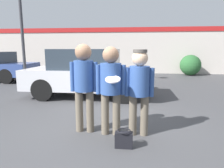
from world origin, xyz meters
The scene contains 9 objects.
ground_plane centered at (0.00, 0.00, 0.00)m, with size 56.00×56.00×0.00m, color #3F3F42.
storefront_building centered at (0.00, 9.88, 1.56)m, with size 24.00×0.22×3.07m.
person_left centered at (-0.31, -0.22, 1.05)m, with size 0.55×0.38×1.75m.
person_middle_with_frisbee centered at (0.23, -0.29, 1.02)m, with size 0.56×0.60×1.69m.
person_right centered at (0.76, -0.26, 0.99)m, with size 0.54×0.37×1.64m.
parked_car_near centered at (-0.96, 2.83, 0.82)m, with size 4.25×1.90×1.64m.
street_lamp centered at (-3.72, 3.90, 3.51)m, with size 1.13×0.35×5.75m.
shrub centered at (4.12, 9.05, 0.64)m, with size 1.28×1.28×1.28m.
handbag centered at (0.51, -0.81, 0.15)m, with size 0.30×0.23×0.31m.
Camera 1 is at (0.68, -3.96, 1.65)m, focal length 32.00 mm.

